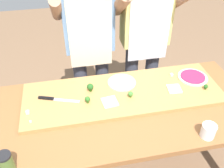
# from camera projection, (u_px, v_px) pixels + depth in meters

# --- Properties ---
(prep_table) EXTENTS (1.80, 0.82, 0.79)m
(prep_table) POSITION_uv_depth(u_px,v_px,m) (125.00, 118.00, 1.79)
(prep_table) COLOR brown
(prep_table) RESTS_ON ground
(cutting_board) EXTENTS (1.42, 0.48, 0.03)m
(cutting_board) POSITION_uv_depth(u_px,v_px,m) (123.00, 93.00, 1.83)
(cutting_board) COLOR #B27F47
(cutting_board) RESTS_ON prep_table
(chefs_knife) EXTENTS (0.28, 0.11, 0.02)m
(chefs_knife) POSITION_uv_depth(u_px,v_px,m) (53.00, 99.00, 1.75)
(chefs_knife) COLOR #B7BABF
(chefs_knife) RESTS_ON cutting_board
(pizza_whole_white_garlic) EXTENTS (0.21, 0.21, 0.02)m
(pizza_whole_white_garlic) POSITION_uv_depth(u_px,v_px,m) (122.00, 82.00, 1.90)
(pizza_whole_white_garlic) COLOR beige
(pizza_whole_white_garlic) RESTS_ON cutting_board
(pizza_whole_beet_magenta) EXTENTS (0.23, 0.23, 0.02)m
(pizza_whole_beet_magenta) POSITION_uv_depth(u_px,v_px,m) (193.00, 77.00, 1.95)
(pizza_whole_beet_magenta) COLOR beige
(pizza_whole_beet_magenta) RESTS_ON cutting_board
(pizza_slice_near_right) EXTENTS (0.10, 0.10, 0.01)m
(pizza_slice_near_right) POSITION_uv_depth(u_px,v_px,m) (174.00, 89.00, 1.84)
(pizza_slice_near_right) COLOR silver
(pizza_slice_near_right) RESTS_ON cutting_board
(pizza_slice_far_left) EXTENTS (0.11, 0.11, 0.01)m
(pizza_slice_far_left) POSITION_uv_depth(u_px,v_px,m) (110.00, 102.00, 1.73)
(pizza_slice_far_left) COLOR silver
(pizza_slice_far_left) RESTS_ON cutting_board
(broccoli_floret_center_left) EXTENTS (0.04, 0.04, 0.05)m
(broccoli_floret_center_left) POSITION_uv_depth(u_px,v_px,m) (131.00, 94.00, 1.76)
(broccoli_floret_center_left) COLOR #487A23
(broccoli_floret_center_left) RESTS_ON cutting_board
(broccoli_floret_center_right) EXTENTS (0.04, 0.04, 0.05)m
(broccoli_floret_center_right) POSITION_uv_depth(u_px,v_px,m) (88.00, 99.00, 1.71)
(broccoli_floret_center_right) COLOR #366618
(broccoli_floret_center_right) RESTS_ON cutting_board
(broccoli_floret_back_left) EXTENTS (0.05, 0.05, 0.06)m
(broccoli_floret_back_left) POSITION_uv_depth(u_px,v_px,m) (90.00, 87.00, 1.80)
(broccoli_floret_back_left) COLOR #2C5915
(broccoli_floret_back_left) RESTS_ON cutting_board
(broccoli_floret_back_right) EXTENTS (0.03, 0.03, 0.04)m
(broccoli_floret_back_right) POSITION_uv_depth(u_px,v_px,m) (206.00, 87.00, 1.83)
(broccoli_floret_back_right) COLOR #2C5915
(broccoli_floret_back_right) RESTS_ON cutting_board
(cheese_crumble_a) EXTENTS (0.02, 0.02, 0.02)m
(cheese_crumble_a) POSITION_uv_depth(u_px,v_px,m) (172.00, 75.00, 1.97)
(cheese_crumble_a) COLOR white
(cheese_crumble_a) RESTS_ON cutting_board
(cheese_crumble_b) EXTENTS (0.01, 0.01, 0.01)m
(cheese_crumble_b) POSITION_uv_depth(u_px,v_px,m) (31.00, 122.00, 1.58)
(cheese_crumble_b) COLOR silver
(cheese_crumble_b) RESTS_ON cutting_board
(cheese_crumble_c) EXTENTS (0.02, 0.02, 0.02)m
(cheese_crumble_c) POSITION_uv_depth(u_px,v_px,m) (28.00, 112.00, 1.64)
(cheese_crumble_c) COLOR white
(cheese_crumble_c) RESTS_ON cutting_board
(flour_cup) EXTENTS (0.09, 0.09, 0.09)m
(flour_cup) POSITION_uv_depth(u_px,v_px,m) (208.00, 131.00, 1.51)
(flour_cup) COLOR white
(flour_cup) RESTS_ON prep_table
(sauce_jar) EXTENTS (0.08, 0.08, 0.13)m
(sauce_jar) POSITION_uv_depth(u_px,v_px,m) (6.00, 163.00, 1.31)
(sauce_jar) COLOR #517033
(sauce_jar) RESTS_ON prep_table
(cook_left) EXTENTS (0.54, 0.39, 1.67)m
(cook_left) POSITION_uv_depth(u_px,v_px,m) (89.00, 38.00, 2.08)
(cook_left) COLOR #333847
(cook_left) RESTS_ON ground
(cook_right) EXTENTS (0.54, 0.39, 1.67)m
(cook_right) POSITION_uv_depth(u_px,v_px,m) (145.00, 32.00, 2.15)
(cook_right) COLOR #333847
(cook_right) RESTS_ON ground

